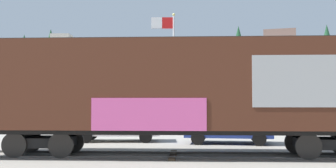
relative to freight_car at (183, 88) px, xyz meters
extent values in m
plane|color=gray|center=(-0.95, 0.00, -2.54)|extent=(260.00, 260.00, 0.00)
cube|color=#4C4742|center=(0.04, -0.72, -2.50)|extent=(59.91, 3.51, 0.08)
cube|color=#4C4742|center=(-0.04, 0.72, -2.50)|extent=(59.91, 3.51, 0.08)
cube|color=#423323|center=(-0.38, -0.02, -2.51)|extent=(0.38, 2.51, 0.07)
cube|color=#472316|center=(0.00, 0.00, 0.08)|extent=(15.52, 3.86, 3.16)
cube|color=#2D2823|center=(0.00, 0.00, 1.78)|extent=(14.60, 1.23, 0.24)
cube|color=#999999|center=(4.08, -1.28, 0.16)|extent=(3.38, 0.22, 1.74)
cube|color=#CC4C8C|center=(-1.05, -1.57, -0.95)|extent=(3.87, 0.25, 1.10)
cube|color=black|center=(0.00, 0.00, -1.60)|extent=(15.13, 2.50, 0.20)
cube|color=black|center=(-5.21, -0.29, -2.03)|extent=(2.17, 1.46, 0.36)
cylinder|color=black|center=(-6.02, -1.06, -2.08)|extent=(0.93, 0.17, 0.92)
cylinder|color=black|center=(-6.10, 0.38, -2.08)|extent=(0.93, 0.17, 0.92)
cylinder|color=black|center=(-4.32, -0.96, -2.08)|extent=(0.93, 0.17, 0.92)
cylinder|color=black|center=(-4.41, 0.47, -2.08)|extent=(0.93, 0.17, 0.92)
cube|color=black|center=(5.21, 0.30, -2.03)|extent=(2.17, 1.46, 0.36)
cylinder|color=black|center=(4.40, -0.47, -2.08)|extent=(0.93, 0.17, 0.92)
cylinder|color=black|center=(4.32, 0.97, -2.08)|extent=(0.93, 0.17, 0.92)
cylinder|color=silver|center=(-1.24, 10.02, 1.22)|extent=(0.12, 0.12, 7.51)
sphere|color=#D8CC66|center=(-1.24, 10.02, 5.05)|extent=(0.18, 0.18, 0.18)
cube|color=red|center=(-1.98, 9.94, 4.51)|extent=(1.37, 0.18, 0.72)
cube|color=white|center=(-2.32, 9.90, 4.51)|extent=(0.69, 0.12, 0.72)
cube|color=silver|center=(-0.95, 77.76, 4.30)|extent=(124.27, 33.19, 13.68)
cube|color=#9E9384|center=(-31.36, 67.81, 12.71)|extent=(4.43, 3.95, 3.16)
cube|color=brown|center=(15.85, 67.81, 12.75)|extent=(7.08, 5.33, 3.23)
cone|color=#193D23|center=(7.31, 67.14, 13.26)|extent=(2.12, 2.12, 4.25)
cone|color=#193D23|center=(24.47, 64.72, 12.99)|extent=(1.86, 1.86, 3.71)
cone|color=#193D23|center=(-34.49, 69.18, 13.51)|extent=(2.38, 2.38, 4.75)
cone|color=#193D23|center=(-41.22, 70.10, 13.05)|extent=(1.92, 1.92, 3.84)
cube|color=silver|center=(-3.67, 5.01, -1.89)|extent=(4.48, 2.27, 0.66)
cube|color=#2D333D|center=(-3.80, 5.00, -1.27)|extent=(2.47, 1.84, 0.57)
cylinder|color=black|center=(-2.33, 6.02, -2.22)|extent=(0.66, 0.30, 0.64)
cylinder|color=black|center=(-2.12, 4.38, -2.22)|extent=(0.66, 0.30, 0.64)
cylinder|color=black|center=(-5.22, 5.64, -2.22)|extent=(0.66, 0.30, 0.64)
cylinder|color=black|center=(-5.01, 4.01, -2.22)|extent=(0.66, 0.30, 0.64)
cube|color=navy|center=(1.89, 4.58, -1.87)|extent=(4.20, 2.04, 0.70)
cube|color=#2D333D|center=(1.59, 4.60, -1.21)|extent=(2.33, 1.76, 0.62)
cylinder|color=black|center=(3.33, 5.38, -2.22)|extent=(0.65, 0.25, 0.64)
cylinder|color=black|center=(3.24, 3.64, -2.22)|extent=(0.65, 0.25, 0.64)
cylinder|color=black|center=(0.53, 5.52, -2.22)|extent=(0.65, 0.25, 0.64)
cylinder|color=black|center=(0.45, 3.78, -2.22)|extent=(0.65, 0.25, 0.64)
camera|label=1|loc=(0.94, -14.40, -0.52)|focal=41.33mm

